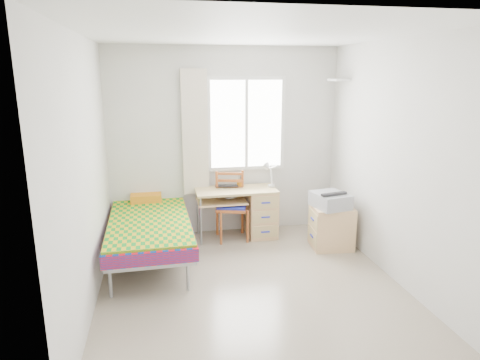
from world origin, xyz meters
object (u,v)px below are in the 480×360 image
bed (150,222)px  chair (232,201)px  printer (330,200)px  cabinet (331,227)px  desk (256,210)px

bed → chair: (1.11, 0.40, 0.09)m
printer → chair: bearing=141.5°
chair → cabinet: 1.38m
bed → printer: 2.31m
bed → chair: bearing=18.6°
printer → desk: bearing=132.1°
desk → cabinet: desk is taller
bed → chair: 1.18m
desk → chair: chair is taller
cabinet → printer: bearing=-148.9°
chair → cabinet: chair is taller
desk → cabinet: 1.06m
desk → cabinet: (0.87, -0.60, -0.10)m
cabinet → desk: bearing=150.8°
cabinet → printer: printer is taller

